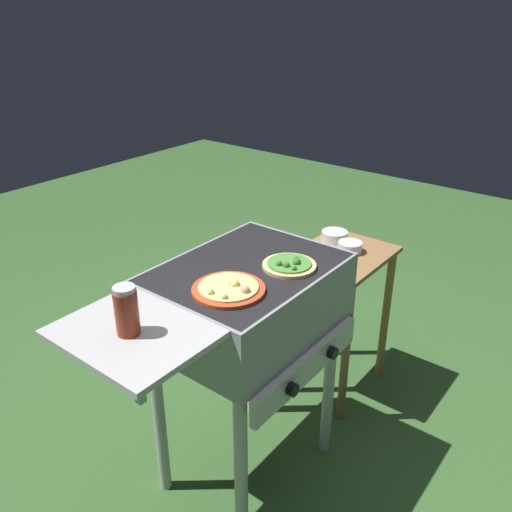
% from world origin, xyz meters
% --- Properties ---
extents(ground_plane, '(8.00, 8.00, 0.00)m').
position_xyz_m(ground_plane, '(0.00, 0.00, 0.00)').
color(ground_plane, '#38602D').
extents(grill, '(0.96, 0.53, 0.90)m').
position_xyz_m(grill, '(-0.01, -0.00, 0.76)').
color(grill, gray).
rests_on(grill, ground_plane).
extents(pizza_cheese, '(0.22, 0.22, 0.04)m').
position_xyz_m(pizza_cheese, '(-0.16, -0.06, 0.91)').
color(pizza_cheese, '#C64723').
rests_on(pizza_cheese, grill).
extents(pizza_veggie, '(0.18, 0.18, 0.03)m').
position_xyz_m(pizza_veggie, '(0.08, -0.11, 0.91)').
color(pizza_veggie, '#E0C17F').
rests_on(pizza_veggie, grill).
extents(sauce_jar, '(0.06, 0.06, 0.14)m').
position_xyz_m(sauce_jar, '(-0.49, 0.00, 0.97)').
color(sauce_jar, maroon).
rests_on(sauce_jar, grill).
extents(prep_table, '(0.44, 0.36, 0.71)m').
position_xyz_m(prep_table, '(0.66, 0.00, 0.51)').
color(prep_table, olive).
rests_on(prep_table, ground_plane).
extents(topping_bowl_near, '(0.12, 0.12, 0.04)m').
position_xyz_m(topping_bowl_near, '(0.75, 0.10, 0.73)').
color(topping_bowl_near, silver).
rests_on(topping_bowl_near, prep_table).
extents(topping_bowl_far, '(0.10, 0.10, 0.04)m').
position_xyz_m(topping_bowl_far, '(0.69, -0.02, 0.73)').
color(topping_bowl_far, silver).
rests_on(topping_bowl_far, prep_table).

